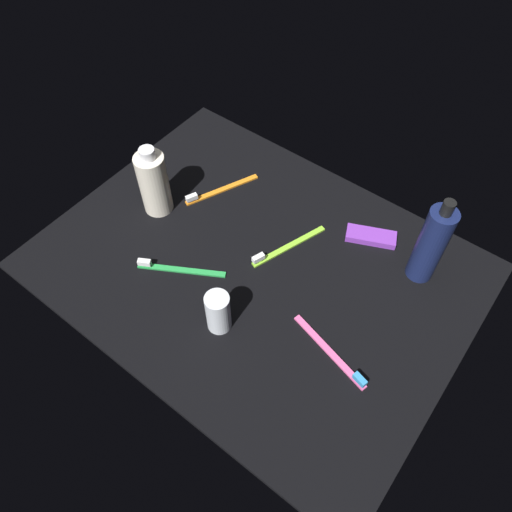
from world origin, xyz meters
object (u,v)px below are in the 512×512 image
Objects in this scene: deodorant_stick at (218,312)px; toothbrush_lime at (285,247)px; toothbrush_pink at (334,355)px; toothbrush_green at (176,268)px; toothbrush_orange at (218,190)px; snack_bar_purple at (371,236)px; bodywash_bottle at (154,183)px; lotion_bottle at (431,244)px.

deodorant_stick is 0.53× the size of toothbrush_lime.
toothbrush_pink and toothbrush_green have the same top height.
toothbrush_lime is (-21.59, 4.03, 0.00)cm from toothbrush_orange.
snack_bar_purple is at bearing -109.13° from deodorant_stick.
toothbrush_pink is 1.09× the size of toothbrush_green.
lotion_bottle is at bearing -160.59° from bodywash_bottle.
lotion_bottle reaches higher than snack_bar_purple.
toothbrush_orange is 22.85cm from toothbrush_green.
snack_bar_purple is at bearing -73.50° from toothbrush_pink.
toothbrush_orange reaches higher than snack_bar_purple.
toothbrush_lime is at bearing -129.12° from toothbrush_green.
bodywash_bottle is at bearing 14.24° from toothbrush_lime.
toothbrush_lime is at bearing 169.44° from toothbrush_orange.
toothbrush_green reaches higher than snack_bar_purple.
lotion_bottle is at bearing -125.93° from deodorant_stick.
deodorant_stick reaches higher than toothbrush_orange.
toothbrush_pink is at bearing 81.64° from lotion_bottle.
toothbrush_pink is 35.47cm from toothbrush_green.
lotion_bottle is 27.64cm from toothbrush_pink.
toothbrush_orange is at bearing 9.26° from lotion_bottle.
toothbrush_lime is at bearing -34.44° from toothbrush_pink.
toothbrush_lime is (20.96, -14.38, 0.00)cm from toothbrush_pink.
toothbrush_orange is (22.16, -25.85, -3.99)cm from deodorant_stick.
toothbrush_pink and toothbrush_orange have the same top height.
lotion_bottle is at bearing -143.23° from toothbrush_green.
bodywash_bottle reaches higher than deodorant_stick.
toothbrush_lime and toothbrush_green have the same top height.
lotion_bottle is 57.04cm from bodywash_bottle.
deodorant_stick reaches higher than toothbrush_lime.
lotion_bottle is 47.78cm from toothbrush_orange.
toothbrush_orange is 1.05× the size of toothbrush_green.
lotion_bottle is 41.53cm from deodorant_stick.
toothbrush_green is (14.92, -4.18, -3.99)cm from deodorant_stick.
deodorant_stick reaches higher than snack_bar_purple.
lotion_bottle is 1.24× the size of bodywash_bottle.
bodywash_bottle is at bearing -7.99° from toothbrush_pink.
snack_bar_purple is (12.02, -1.74, -8.53)cm from lotion_bottle.
toothbrush_orange is at bearing -9.18° from snack_bar_purple.
lotion_bottle reaches higher than toothbrush_lime.
bodywash_bottle reaches higher than toothbrush_pink.
snack_bar_purple is (-12.76, -13.33, 0.14)cm from toothbrush_lime.
bodywash_bottle is at bearing 56.97° from toothbrush_orange.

